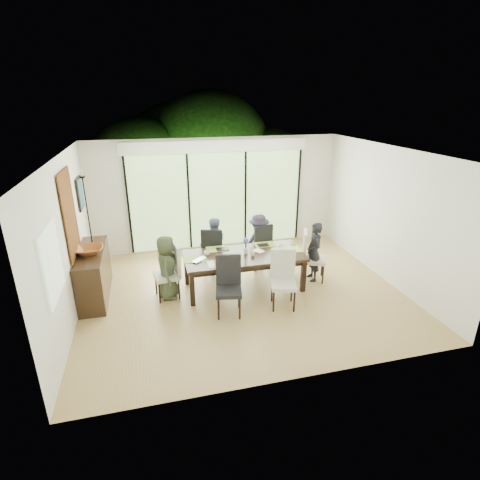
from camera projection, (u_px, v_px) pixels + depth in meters
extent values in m
cube|color=olive|center=(243.00, 292.00, 7.33)|extent=(6.00, 5.00, 0.01)
cube|color=white|center=(244.00, 152.00, 6.35)|extent=(6.00, 5.00, 0.01)
cube|color=silver|center=(217.00, 194.00, 9.11)|extent=(6.00, 0.02, 2.70)
cube|color=beige|center=(296.00, 292.00, 4.57)|extent=(6.00, 0.02, 2.70)
cube|color=beige|center=(67.00, 242.00, 6.15)|extent=(0.02, 5.00, 2.70)
cube|color=silver|center=(388.00, 215.00, 7.53)|extent=(0.02, 5.00, 2.70)
cube|color=#598C3F|center=(218.00, 201.00, 9.12)|extent=(4.20, 0.02, 2.30)
cube|color=white|center=(217.00, 146.00, 8.64)|extent=(4.40, 0.06, 0.28)
cube|color=black|center=(128.00, 207.00, 8.63)|extent=(0.05, 0.04, 2.30)
cube|color=black|center=(189.00, 203.00, 8.95)|extent=(0.05, 0.04, 2.30)
cube|color=black|center=(245.00, 199.00, 9.28)|extent=(0.05, 0.04, 2.30)
cube|color=black|center=(298.00, 195.00, 9.60)|extent=(0.05, 0.04, 2.30)
cube|color=#8CAD7F|center=(52.00, 263.00, 5.02)|extent=(0.02, 0.90, 1.00)
cube|color=#513E22|center=(212.00, 235.00, 10.42)|extent=(6.00, 1.80, 0.10)
cube|color=brown|center=(207.00, 207.00, 10.92)|extent=(6.00, 0.08, 0.06)
sphere|color=#14380F|center=(140.00, 173.00, 11.09)|extent=(3.20, 3.20, 3.20)
sphere|color=#14380F|center=(210.00, 155.00, 12.01)|extent=(4.00, 4.00, 4.00)
sphere|color=#14380F|center=(270.00, 174.00, 11.89)|extent=(2.80, 2.80, 2.80)
sphere|color=#14380F|center=(177.00, 159.00, 12.48)|extent=(3.60, 3.60, 3.60)
cube|color=black|center=(244.00, 256.00, 7.25)|extent=(2.30, 1.05, 0.06)
cube|color=black|center=(244.00, 260.00, 7.29)|extent=(2.11, 0.86, 0.10)
cube|color=black|center=(192.00, 289.00, 6.75)|extent=(0.09, 0.09, 0.66)
cube|color=black|center=(303.00, 276.00, 7.24)|extent=(0.09, 0.09, 0.66)
cube|color=black|center=(187.00, 269.00, 7.53)|extent=(0.09, 0.09, 0.66)
cube|color=black|center=(287.00, 258.00, 8.02)|extent=(0.09, 0.09, 0.66)
imported|color=#3D4930|center=(167.00, 267.00, 6.94)|extent=(0.47, 0.64, 1.24)
imported|color=black|center=(314.00, 252.00, 7.62)|extent=(0.40, 0.60, 1.24)
imported|color=slate|center=(213.00, 246.00, 7.93)|extent=(0.61, 0.41, 1.24)
imported|color=#282031|center=(259.00, 242.00, 8.16)|extent=(0.63, 0.45, 1.24)
cube|color=#6CA139|center=(195.00, 259.00, 7.03)|extent=(0.42, 0.31, 0.01)
cube|color=#9DC546|center=(290.00, 250.00, 7.46)|extent=(0.42, 0.31, 0.01)
cube|color=#86AF3E|center=(217.00, 249.00, 7.50)|extent=(0.42, 0.31, 0.01)
cube|color=#94AD3E|center=(265.00, 244.00, 7.73)|extent=(0.42, 0.31, 0.01)
cube|color=white|center=(219.00, 264.00, 6.85)|extent=(0.42, 0.31, 0.01)
cube|color=black|center=(223.00, 249.00, 7.48)|extent=(0.25, 0.17, 0.01)
cube|color=black|center=(263.00, 245.00, 7.67)|extent=(0.23, 0.16, 0.01)
cube|color=white|center=(279.00, 252.00, 7.36)|extent=(0.29, 0.21, 0.00)
cube|color=white|center=(219.00, 263.00, 6.84)|extent=(0.25, 0.25, 0.02)
cube|color=#C56117|center=(219.00, 262.00, 6.83)|extent=(0.19, 0.19, 0.01)
cylinder|color=silver|center=(246.00, 251.00, 7.28)|extent=(0.08, 0.08, 0.11)
cylinder|color=#337226|center=(246.00, 245.00, 7.24)|extent=(0.04, 0.04, 0.15)
sphere|color=#515BCB|center=(246.00, 240.00, 7.20)|extent=(0.11, 0.11, 0.11)
imported|color=silver|center=(201.00, 260.00, 6.95)|extent=(0.37, 0.36, 0.02)
imported|color=white|center=(207.00, 253.00, 7.20)|extent=(0.16, 0.16, 0.09)
imported|color=white|center=(253.00, 254.00, 7.17)|extent=(0.14, 0.14, 0.09)
imported|color=white|center=(281.00, 247.00, 7.50)|extent=(0.14, 0.14, 0.09)
imported|color=white|center=(256.00, 252.00, 7.34)|extent=(0.23, 0.26, 0.02)
cube|color=black|center=(94.00, 274.00, 7.04)|extent=(0.46, 1.64, 0.92)
imported|color=brown|center=(89.00, 250.00, 6.76)|extent=(0.49, 0.49, 0.12)
cylinder|color=black|center=(92.00, 243.00, 7.18)|extent=(0.10, 0.10, 0.04)
cylinder|color=black|center=(87.00, 211.00, 6.95)|extent=(0.02, 0.02, 1.28)
cylinder|color=black|center=(82.00, 177.00, 6.72)|extent=(0.10, 0.10, 0.03)
cylinder|color=silver|center=(82.00, 174.00, 6.69)|extent=(0.04, 0.04, 0.10)
cube|color=brown|center=(70.00, 214.00, 6.39)|extent=(0.02, 1.00, 1.50)
cube|color=black|center=(80.00, 193.00, 7.55)|extent=(0.03, 0.55, 0.65)
cube|color=#1A4654|center=(81.00, 193.00, 7.55)|extent=(0.01, 0.45, 0.55)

